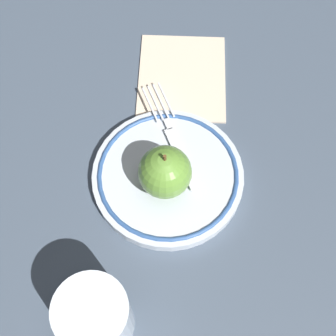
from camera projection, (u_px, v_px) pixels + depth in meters
ground_plane at (182, 178)px, 0.62m from camera, size 2.00×2.00×0.00m
plate at (168, 178)px, 0.61m from camera, size 0.20×0.20×0.02m
apple_red_whole at (165, 172)px, 0.57m from camera, size 0.07×0.07×0.07m
fork at (174, 137)px, 0.63m from camera, size 0.17×0.07×0.00m
drinking_glass at (95, 317)px, 0.50m from camera, size 0.08×0.08×0.09m
napkin_folded at (182, 76)px, 0.69m from camera, size 0.17×0.14×0.01m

